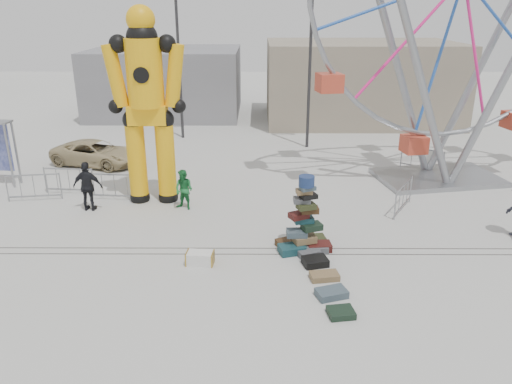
{
  "coord_description": "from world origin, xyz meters",
  "views": [
    {
      "loc": [
        0.36,
        -13.13,
        7.25
      ],
      "look_at": [
        0.29,
        2.19,
        1.46
      ],
      "focal_mm": 35.0,
      "sensor_mm": 36.0,
      "label": 1
    }
  ],
  "objects_px": {
    "barricade_wheel_front": "(403,197)",
    "pedestrian_black": "(88,186)",
    "suitcase_tower": "(304,229)",
    "ferris_wheel": "(460,6)",
    "lamp_post_right": "(312,62)",
    "pedestrian_green": "(184,190)",
    "barricade_dummy_c": "(115,187)",
    "barricade_wheel_back": "(422,159)",
    "pedestrian_red": "(139,182)",
    "crash_test_dummy": "(147,100)",
    "steamer_trunk": "(200,258)",
    "parked_suv": "(96,153)",
    "lamp_post_left": "(181,58)",
    "barricade_dummy_a": "(34,187)",
    "barricade_dummy_b": "(69,181)"
  },
  "relations": [
    {
      "from": "barricade_wheel_front",
      "to": "pedestrian_black",
      "type": "height_order",
      "value": "pedestrian_black"
    },
    {
      "from": "steamer_trunk",
      "to": "parked_suv",
      "type": "bearing_deg",
      "value": 127.02
    },
    {
      "from": "ferris_wheel",
      "to": "barricade_dummy_c",
      "type": "bearing_deg",
      "value": 179.91
    },
    {
      "from": "parked_suv",
      "to": "lamp_post_right",
      "type": "bearing_deg",
      "value": -55.54
    },
    {
      "from": "barricade_dummy_c",
      "to": "pedestrian_green",
      "type": "xyz_separation_m",
      "value": [
        2.86,
        -0.91,
        0.21
      ]
    },
    {
      "from": "suitcase_tower",
      "to": "barricade_dummy_c",
      "type": "distance_m",
      "value": 8.2
    },
    {
      "from": "ferris_wheel",
      "to": "steamer_trunk",
      "type": "bearing_deg",
      "value": -151.96
    },
    {
      "from": "suitcase_tower",
      "to": "parked_suv",
      "type": "distance_m",
      "value": 12.7
    },
    {
      "from": "steamer_trunk",
      "to": "barricade_wheel_back",
      "type": "bearing_deg",
      "value": 49.03
    },
    {
      "from": "lamp_post_right",
      "to": "pedestrian_green",
      "type": "height_order",
      "value": "lamp_post_right"
    },
    {
      "from": "crash_test_dummy",
      "to": "pedestrian_black",
      "type": "distance_m",
      "value": 3.86
    },
    {
      "from": "lamp_post_left",
      "to": "barricade_wheel_back",
      "type": "height_order",
      "value": "lamp_post_left"
    },
    {
      "from": "lamp_post_right",
      "to": "pedestrian_black",
      "type": "relative_size",
      "value": 4.26
    },
    {
      "from": "lamp_post_right",
      "to": "barricade_dummy_c",
      "type": "xyz_separation_m",
      "value": [
        -8.35,
        -7.83,
        -3.93
      ]
    },
    {
      "from": "lamp_post_left",
      "to": "barricade_wheel_front",
      "type": "xyz_separation_m",
      "value": [
        9.66,
        -10.9,
        -3.93
      ]
    },
    {
      "from": "suitcase_tower",
      "to": "pedestrian_green",
      "type": "distance_m",
      "value": 5.32
    },
    {
      "from": "barricade_dummy_a",
      "to": "barricade_dummy_c",
      "type": "relative_size",
      "value": 1.0
    },
    {
      "from": "crash_test_dummy",
      "to": "barricade_wheel_back",
      "type": "bearing_deg",
      "value": 16.59
    },
    {
      "from": "lamp_post_left",
      "to": "barricade_wheel_back",
      "type": "distance_m",
      "value": 13.86
    },
    {
      "from": "barricade_wheel_back",
      "to": "pedestrian_red",
      "type": "bearing_deg",
      "value": -121.91
    },
    {
      "from": "steamer_trunk",
      "to": "pedestrian_green",
      "type": "relative_size",
      "value": 0.53
    },
    {
      "from": "barricade_wheel_back",
      "to": "lamp_post_right",
      "type": "bearing_deg",
      "value": 179.72
    },
    {
      "from": "suitcase_tower",
      "to": "barricade_wheel_front",
      "type": "height_order",
      "value": "suitcase_tower"
    },
    {
      "from": "barricade_dummy_b",
      "to": "barricade_dummy_a",
      "type": "bearing_deg",
      "value": -140.47
    },
    {
      "from": "barricade_wheel_front",
      "to": "pedestrian_red",
      "type": "bearing_deg",
      "value": 116.22
    },
    {
      "from": "lamp_post_left",
      "to": "pedestrian_black",
      "type": "xyz_separation_m",
      "value": [
        -2.02,
        -10.88,
        -3.54
      ]
    },
    {
      "from": "steamer_trunk",
      "to": "barricade_wheel_front",
      "type": "distance_m",
      "value": 8.22
    },
    {
      "from": "lamp_post_right",
      "to": "pedestrian_black",
      "type": "height_order",
      "value": "lamp_post_right"
    },
    {
      "from": "crash_test_dummy",
      "to": "barricade_wheel_back",
      "type": "height_order",
      "value": "crash_test_dummy"
    },
    {
      "from": "crash_test_dummy",
      "to": "lamp_post_right",
      "type": "bearing_deg",
      "value": 47.74
    },
    {
      "from": "barricade_dummy_c",
      "to": "pedestrian_red",
      "type": "distance_m",
      "value": 1.08
    },
    {
      "from": "barricade_dummy_a",
      "to": "barricade_dummy_c",
      "type": "height_order",
      "value": "same"
    },
    {
      "from": "crash_test_dummy",
      "to": "pedestrian_red",
      "type": "distance_m",
      "value": 3.16
    },
    {
      "from": "pedestrian_green",
      "to": "pedestrian_black",
      "type": "xyz_separation_m",
      "value": [
        -3.53,
        -0.14,
        0.18
      ]
    },
    {
      "from": "ferris_wheel",
      "to": "barricade_dummy_c",
      "type": "xyz_separation_m",
      "value": [
        -13.5,
        -2.47,
        -6.62
      ]
    },
    {
      "from": "suitcase_tower",
      "to": "ferris_wheel",
      "type": "relative_size",
      "value": 0.17
    },
    {
      "from": "steamer_trunk",
      "to": "parked_suv",
      "type": "xyz_separation_m",
      "value": [
        -6.05,
        9.74,
        0.39
      ]
    },
    {
      "from": "barricade_wheel_front",
      "to": "parked_suv",
      "type": "bearing_deg",
      "value": 98.06
    },
    {
      "from": "barricade_dummy_b",
      "to": "pedestrian_green",
      "type": "height_order",
      "value": "pedestrian_green"
    },
    {
      "from": "barricade_dummy_a",
      "to": "pedestrian_red",
      "type": "xyz_separation_m",
      "value": [
        4.17,
        -0.12,
        0.28
      ]
    },
    {
      "from": "barricade_dummy_c",
      "to": "steamer_trunk",
      "type": "bearing_deg",
      "value": -47.68
    },
    {
      "from": "ferris_wheel",
      "to": "pedestrian_black",
      "type": "bearing_deg",
      "value": -176.52
    },
    {
      "from": "suitcase_tower",
      "to": "steamer_trunk",
      "type": "bearing_deg",
      "value": -175.57
    },
    {
      "from": "lamp_post_left",
      "to": "barricade_wheel_front",
      "type": "bearing_deg",
      "value": -48.45
    },
    {
      "from": "barricade_dummy_b",
      "to": "barricade_wheel_back",
      "type": "distance_m",
      "value": 15.5
    },
    {
      "from": "barricade_dummy_c",
      "to": "barricade_wheel_front",
      "type": "bearing_deg",
      "value": -0.24
    },
    {
      "from": "barricade_dummy_c",
      "to": "barricade_wheel_back",
      "type": "height_order",
      "value": "same"
    },
    {
      "from": "lamp_post_left",
      "to": "suitcase_tower",
      "type": "height_order",
      "value": "lamp_post_left"
    },
    {
      "from": "lamp_post_left",
      "to": "barricade_wheel_back",
      "type": "bearing_deg",
      "value": -27.36
    },
    {
      "from": "barricade_wheel_front",
      "to": "pedestrian_green",
      "type": "relative_size",
      "value": 1.31
    }
  ]
}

